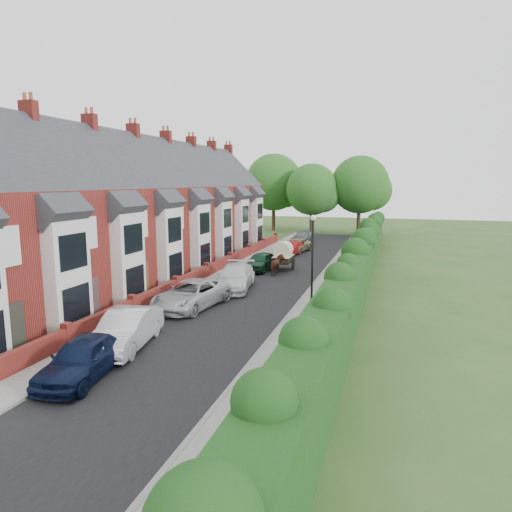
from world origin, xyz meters
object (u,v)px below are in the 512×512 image
Objects in this scene: car_silver_a at (126,329)px; car_silver_b at (191,294)px; car_navy at (83,358)px; lamppost at (313,249)px; horse_cart at (283,254)px; car_green at (260,262)px; car_red at (291,248)px; car_white at (235,277)px; horse at (277,265)px; car_beige at (295,246)px; car_grey at (303,237)px.

car_silver_b is (0.00, 6.43, -0.04)m from car_silver_a.
car_silver_a reaches higher than car_navy.
car_silver_a is at bearing -127.97° from lamppost.
car_navy is at bearing -95.65° from horse_cart.
car_silver_b is 1.29× the size of car_green.
horse_cart is (1.03, -7.56, 0.67)m from car_red.
car_navy is at bearing -118.71° from lamppost.
car_white is at bearing 150.78° from lamppost.
car_white is 5.40m from horse.
car_silver_b is 1.18× the size of car_beige.
car_silver_b reaches higher than car_red.
car_silver_b is at bearing 84.21° from car_navy.
car_green is at bearing -37.42° from horse.
car_navy is at bearing -80.77° from car_silver_b.
car_grey is at bearing -84.14° from horse.
car_beige is at bearing 91.80° from car_green.
car_navy is 0.95× the size of car_beige.
car_silver_b reaches higher than car_green.
car_beige is 1.45× the size of horse_cart.
car_silver_a is 28.03m from car_beige.
car_grey is at bearing 82.29° from car_navy.
car_red is (1.10, 29.10, -0.10)m from car_navy.
car_beige is (-5.15, 19.80, -2.66)m from lamppost.
lamppost is 13.13m from car_navy.
car_white is (-5.60, 3.13, -2.51)m from lamppost.
car_silver_b is at bearing -108.23° from car_white.
car_grey is (-0.61, 6.99, 0.01)m from car_beige.
car_beige is (0.60, 10.17, -0.08)m from car_green.
horse_cart is at bearing 111.63° from lamppost.
car_white is at bearing -83.52° from car_green.
car_red is at bearing 94.14° from car_silver_b.
car_navy is 0.98× the size of car_grey.
lamppost is at bearing 54.23° from car_navy.
horse_cart is (0.00, 1.93, 0.56)m from horse.
car_red is (1.31, 19.57, -0.11)m from car_silver_b.
car_green is (-5.75, 9.63, -2.58)m from lamppost.
car_white is at bearing -102.25° from horse_cart.
car_silver_a is 34.99m from car_grey.
horse_cart is at bearing -75.99° from car_red.
horse_cart is (2.13, 21.54, 0.57)m from car_navy.
car_grey reaches higher than car_beige.
car_navy is 31.12m from car_beige.
car_silver_b is 3.04× the size of horse.
car_green is at bearing 81.74° from car_navy.
car_green is (0.44, 20.92, -0.02)m from car_navy.
horse is (2.34, 10.08, -0.00)m from car_silver_b.
car_beige is (1.25, 21.57, -0.12)m from car_silver_b.
car_white is 6.49m from car_green.
horse_cart is (2.34, 18.44, 0.52)m from car_silver_a.
car_white is 1.21× the size of car_grey.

